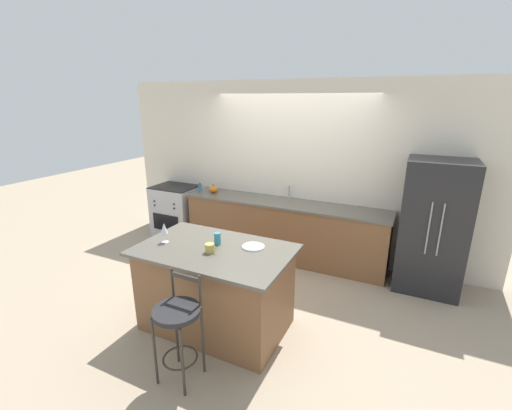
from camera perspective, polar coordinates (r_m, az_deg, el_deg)
name	(u,v)px	position (r m, az deg, el deg)	size (l,w,h in m)	color
ground_plane	(274,265)	(5.29, 3.04, -9.99)	(18.00, 18.00, 0.00)	tan
wall_back	(292,170)	(5.43, 6.00, 5.81)	(6.00, 0.07, 2.70)	beige
back_counter	(283,229)	(5.41, 4.60, -4.06)	(3.19, 0.65, 0.91)	brown
sink_faucet	(289,190)	(5.39, 5.49, 2.49)	(0.02, 0.13, 0.22)	#ADAFB5
kitchen_island	(216,288)	(3.83, -6.74, -13.54)	(1.61, 1.01, 0.94)	brown
refrigerator	(433,227)	(4.92, 27.42, -3.22)	(0.79, 0.69, 1.73)	#232326
oven_range	(177,211)	(6.37, -13.10, -1.02)	(0.76, 0.64, 0.93)	#B7B7BC
bar_stool_near	(178,322)	(3.19, -12.88, -18.52)	(0.41, 0.41, 1.00)	#332D28
dinner_plate	(253,246)	(3.61, -0.46, -6.91)	(0.24, 0.24, 0.02)	white
wine_glass	(164,229)	(3.81, -15.05, -3.85)	(0.08, 0.08, 0.22)	white
coffee_mug	(210,248)	(3.52, -7.68, -7.13)	(0.13, 0.10, 0.09)	#C1B251
tumbler_cup	(217,239)	(3.69, -6.44, -5.57)	(0.07, 0.07, 0.13)	teal
pumpkin_decoration	(213,189)	(5.77, -7.12, 2.63)	(0.15, 0.15, 0.14)	orange
soap_bottle	(200,188)	(5.85, -9.28, 2.77)	(0.06, 0.06, 0.15)	teal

